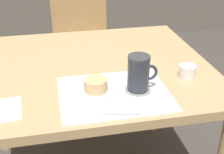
{
  "coord_description": "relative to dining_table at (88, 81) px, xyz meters",
  "views": [
    {
      "loc": [
        -0.14,
        -1.23,
        1.31
      ],
      "look_at": [
        0.07,
        -0.22,
        0.77
      ],
      "focal_mm": 50.0,
      "sensor_mm": 36.0,
      "label": 1
    }
  ],
  "objects": [
    {
      "name": "pastry_plate",
      "position": [
        0.0,
        -0.25,
        0.09
      ],
      "size": [
        0.15,
        0.15,
        0.01
      ],
      "primitive_type": "cylinder",
      "color": "white",
      "rests_on": "placemat"
    },
    {
      "name": "teaspoon",
      "position": [
        0.05,
        -0.4,
        0.09
      ],
      "size": [
        0.13,
        0.04,
        0.01
      ],
      "primitive_type": "cylinder",
      "rotation": [
        0.0,
        1.57,
        -0.21
      ],
      "color": "silver",
      "rests_on": "placemat"
    },
    {
      "name": "wooden_chair",
      "position": [
        0.07,
        0.77,
        -0.15
      ],
      "size": [
        0.46,
        0.46,
        0.87
      ],
      "rotation": [
        0.0,
        0.0,
        3.23
      ],
      "color": "tan",
      "rests_on": "ground_plane"
    },
    {
      "name": "dining_table",
      "position": [
        0.0,
        0.0,
        0.0
      ],
      "size": [
        1.07,
        0.9,
        0.72
      ],
      "color": "tan",
      "rests_on": "ground_plane"
    },
    {
      "name": "sugar_bowl",
      "position": [
        0.39,
        -0.19,
        0.1
      ],
      "size": [
        0.07,
        0.07,
        0.05
      ],
      "primitive_type": "cylinder",
      "color": "white",
      "rests_on": "dining_table"
    },
    {
      "name": "pastry",
      "position": [
        0.0,
        -0.25,
        0.12
      ],
      "size": [
        0.09,
        0.09,
        0.04
      ],
      "primitive_type": "cylinder",
      "color": "#E5BC7F",
      "rests_on": "pastry_plate"
    },
    {
      "name": "placemat",
      "position": [
        0.07,
        -0.26,
        0.08
      ],
      "size": [
        0.4,
        0.33,
        0.0
      ],
      "primitive_type": "cube",
      "color": "white",
      "rests_on": "dining_table"
    },
    {
      "name": "coffee_coaster",
      "position": [
        0.16,
        -0.26,
        0.08
      ],
      "size": [
        0.1,
        0.1,
        0.0
      ],
      "primitive_type": "cylinder",
      "color": "#99999E",
      "rests_on": "placemat"
    },
    {
      "name": "coffee_mug",
      "position": [
        0.16,
        -0.26,
        0.15
      ],
      "size": [
        0.11,
        0.08,
        0.14
      ],
      "color": "#2D333D",
      "rests_on": "coffee_coaster"
    }
  ]
}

